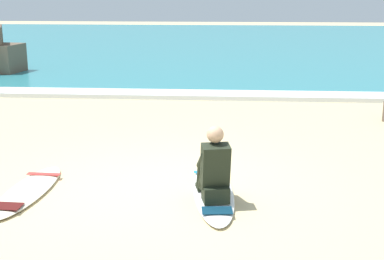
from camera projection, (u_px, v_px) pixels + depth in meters
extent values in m
plane|color=#CCB584|center=(160.00, 187.00, 7.37)|extent=(80.00, 80.00, 0.00)
cube|color=teal|center=(212.00, 43.00, 26.81)|extent=(80.00, 28.00, 0.10)
cube|color=white|center=(193.00, 95.00, 13.59)|extent=(80.00, 0.90, 0.11)
ellipsoid|color=white|center=(213.00, 191.00, 7.13)|extent=(0.74, 2.38, 0.07)
cube|color=#1E7FB7|center=(210.00, 172.00, 7.75)|extent=(0.49, 0.15, 0.01)
cube|color=#0A2C40|center=(217.00, 210.00, 6.40)|extent=(0.39, 0.27, 0.01)
cube|color=black|center=(216.00, 194.00, 6.64)|extent=(0.37, 0.32, 0.20)
cylinder|color=black|center=(205.00, 178.00, 6.77)|extent=(0.23, 0.43, 0.43)
cylinder|color=black|center=(201.00, 174.00, 6.97)|extent=(0.17, 0.28, 0.42)
cube|color=black|center=(200.00, 187.00, 7.09)|extent=(0.14, 0.24, 0.05)
cylinder|color=black|center=(221.00, 177.00, 6.80)|extent=(0.23, 0.43, 0.43)
cylinder|color=black|center=(219.00, 174.00, 7.00)|extent=(0.17, 0.28, 0.42)
cube|color=black|center=(218.00, 186.00, 7.12)|extent=(0.14, 0.24, 0.05)
cube|color=black|center=(215.00, 166.00, 6.59)|extent=(0.39, 0.36, 0.57)
sphere|color=tan|center=(215.00, 134.00, 6.52)|extent=(0.21, 0.21, 0.21)
cylinder|color=black|center=(202.00, 161.00, 6.71)|extent=(0.17, 0.41, 0.31)
cylinder|color=black|center=(224.00, 160.00, 6.75)|extent=(0.17, 0.41, 0.31)
ellipsoid|color=#EFE5C6|center=(28.00, 190.00, 7.14)|extent=(0.60, 1.99, 0.07)
cube|color=red|center=(44.00, 174.00, 7.66)|extent=(0.48, 0.12, 0.01)
cube|color=#4A1311|center=(7.00, 206.00, 6.53)|extent=(0.37, 0.25, 0.01)
cube|color=brown|center=(5.00, 60.00, 16.99)|extent=(1.07, 1.24, 0.98)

